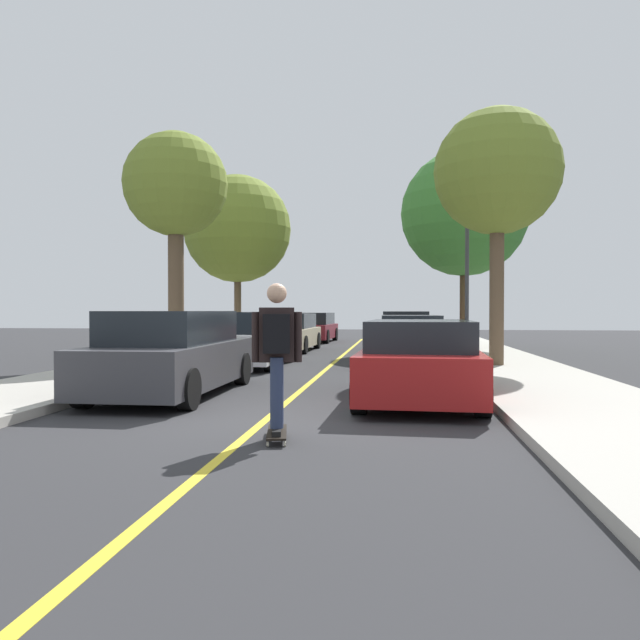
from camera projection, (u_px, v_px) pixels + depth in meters
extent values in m
plane|color=#2D2D30|center=(267.00, 419.00, 8.33)|extent=(80.00, 80.00, 0.00)
cube|color=#ADA89E|center=(618.00, 421.00, 7.75)|extent=(2.78, 56.00, 0.14)
cube|color=gold|center=(309.00, 384.00, 12.29)|extent=(0.12, 39.20, 0.01)
cube|color=#38383D|center=(174.00, 364.00, 10.71)|extent=(1.78, 4.61, 0.74)
cube|color=black|center=(172.00, 327.00, 10.63)|extent=(1.57, 2.85, 0.57)
cylinder|color=black|center=(188.00, 389.00, 9.02)|extent=(0.22, 0.64, 0.64)
cylinder|color=black|center=(83.00, 387.00, 9.23)|extent=(0.22, 0.64, 0.64)
cylinder|color=black|center=(242.00, 369.00, 12.20)|extent=(0.22, 0.64, 0.64)
cylinder|color=black|center=(163.00, 368.00, 12.41)|extent=(0.22, 0.64, 0.64)
cube|color=white|center=(248.00, 346.00, 16.13)|extent=(1.88, 4.10, 0.73)
cube|color=black|center=(248.00, 322.00, 16.04)|extent=(1.65, 2.64, 0.55)
cylinder|color=black|center=(270.00, 359.00, 14.70)|extent=(0.23, 0.64, 0.64)
cylinder|color=black|center=(201.00, 358.00, 14.90)|extent=(0.23, 0.64, 0.64)
cylinder|color=black|center=(289.00, 351.00, 17.36)|extent=(0.23, 0.64, 0.64)
cylinder|color=black|center=(230.00, 351.00, 17.57)|extent=(0.23, 0.64, 0.64)
cube|color=#BCAD89|center=(290.00, 337.00, 22.39)|extent=(1.79, 4.53, 0.67)
cube|color=black|center=(291.00, 321.00, 22.56)|extent=(1.56, 2.88, 0.54)
cylinder|color=black|center=(304.00, 345.00, 20.75)|extent=(0.23, 0.64, 0.64)
cylinder|color=black|center=(259.00, 344.00, 20.98)|extent=(0.23, 0.64, 0.64)
cylinder|color=black|center=(317.00, 340.00, 23.82)|extent=(0.23, 0.64, 0.64)
cylinder|color=black|center=(277.00, 340.00, 24.04)|extent=(0.23, 0.64, 0.64)
cube|color=maroon|center=(314.00, 331.00, 28.92)|extent=(1.96, 4.35, 0.66)
cube|color=black|center=(314.00, 318.00, 29.12)|extent=(1.69, 2.93, 0.56)
cylinder|color=black|center=(326.00, 337.00, 27.36)|extent=(0.24, 0.65, 0.64)
cylinder|color=black|center=(290.00, 336.00, 27.63)|extent=(0.24, 0.65, 0.64)
cylinder|color=black|center=(335.00, 334.00, 30.22)|extent=(0.24, 0.65, 0.64)
cylinder|color=black|center=(302.00, 334.00, 30.49)|extent=(0.24, 0.65, 0.64)
cube|color=maroon|center=(420.00, 369.00, 10.04)|extent=(2.02, 4.46, 0.69)
cube|color=black|center=(420.00, 335.00, 9.92)|extent=(1.74, 2.89, 0.47)
cylinder|color=black|center=(374.00, 371.00, 11.66)|extent=(0.24, 0.65, 0.64)
cylinder|color=black|center=(466.00, 373.00, 11.38)|extent=(0.24, 0.65, 0.64)
cylinder|color=black|center=(359.00, 392.00, 8.71)|extent=(0.24, 0.65, 0.64)
cylinder|color=black|center=(483.00, 395.00, 8.43)|extent=(0.24, 0.65, 0.64)
cube|color=#B7B7BC|center=(410.00, 345.00, 16.59)|extent=(1.81, 4.63, 0.72)
cube|color=black|center=(411.00, 324.00, 16.40)|extent=(1.57, 2.62, 0.48)
cylinder|color=black|center=(381.00, 349.00, 18.28)|extent=(0.23, 0.64, 0.64)
cylinder|color=black|center=(436.00, 350.00, 18.10)|extent=(0.23, 0.64, 0.64)
cylinder|color=black|center=(380.00, 358.00, 15.09)|extent=(0.23, 0.64, 0.64)
cylinder|color=black|center=(446.00, 358.00, 14.91)|extent=(0.23, 0.64, 0.64)
cube|color=maroon|center=(407.00, 336.00, 22.43)|extent=(1.97, 4.17, 0.76)
cube|color=black|center=(407.00, 319.00, 22.36)|extent=(1.70, 2.48, 0.53)
cylinder|color=black|center=(385.00, 340.00, 23.91)|extent=(0.24, 0.65, 0.64)
cylinder|color=black|center=(429.00, 341.00, 23.63)|extent=(0.24, 0.65, 0.64)
cylinder|color=black|center=(381.00, 344.00, 21.23)|extent=(0.24, 0.65, 0.64)
cylinder|color=black|center=(431.00, 344.00, 20.96)|extent=(0.24, 0.65, 0.64)
cylinder|color=brown|center=(176.00, 290.00, 16.62)|extent=(0.43, 0.43, 3.85)
sphere|color=olive|center=(176.00, 184.00, 16.58)|extent=(2.86, 2.86, 2.86)
cylinder|color=brown|center=(238.00, 300.00, 23.11)|extent=(0.27, 0.27, 3.54)
sphere|color=olive|center=(238.00, 229.00, 23.06)|extent=(4.10, 4.10, 4.10)
cylinder|color=brown|center=(497.00, 286.00, 15.06)|extent=(0.36, 0.36, 3.93)
sphere|color=olive|center=(497.00, 171.00, 15.01)|extent=(3.14, 3.14, 3.14)
cylinder|color=#4C3823|center=(464.00, 295.00, 22.30)|extent=(0.31, 0.31, 3.87)
sphere|color=#3D7F33|center=(464.00, 213.00, 22.25)|extent=(4.66, 4.66, 4.66)
cylinder|color=#38383D|center=(467.00, 269.00, 18.32)|extent=(0.12, 0.12, 5.25)
cube|color=#EAE5C6|center=(467.00, 179.00, 18.28)|extent=(0.36, 0.24, 0.20)
cube|color=black|center=(277.00, 432.00, 6.96)|extent=(0.36, 0.87, 0.02)
cylinder|color=beige|center=(270.00, 432.00, 7.30)|extent=(0.03, 0.06, 0.06)
cylinder|color=beige|center=(285.00, 432.00, 7.31)|extent=(0.03, 0.06, 0.06)
cylinder|color=beige|center=(268.00, 444.00, 6.62)|extent=(0.03, 0.06, 0.06)
cylinder|color=beige|center=(285.00, 444.00, 6.63)|extent=(0.03, 0.06, 0.06)
cube|color=#99999E|center=(278.00, 428.00, 7.30)|extent=(0.11, 0.06, 0.02)
cube|color=#99999E|center=(276.00, 440.00, 6.62)|extent=(0.11, 0.06, 0.02)
cube|color=black|center=(277.00, 425.00, 7.18)|extent=(0.14, 0.27, 0.06)
cube|color=black|center=(277.00, 432.00, 6.74)|extent=(0.14, 0.27, 0.06)
cylinder|color=#283351|center=(277.00, 390.00, 7.07)|extent=(0.17, 0.17, 0.80)
cylinder|color=#283351|center=(277.00, 393.00, 6.83)|extent=(0.17, 0.17, 0.80)
cube|color=black|center=(277.00, 335.00, 6.94)|extent=(0.43, 0.29, 0.63)
sphere|color=tan|center=(277.00, 293.00, 6.94)|extent=(0.23, 0.23, 0.23)
cylinder|color=black|center=(256.00, 337.00, 6.93)|extent=(0.10, 0.10, 0.58)
cylinder|color=black|center=(298.00, 337.00, 6.96)|extent=(0.10, 0.10, 0.58)
cube|color=black|center=(276.00, 334.00, 6.74)|extent=(0.33, 0.23, 0.44)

